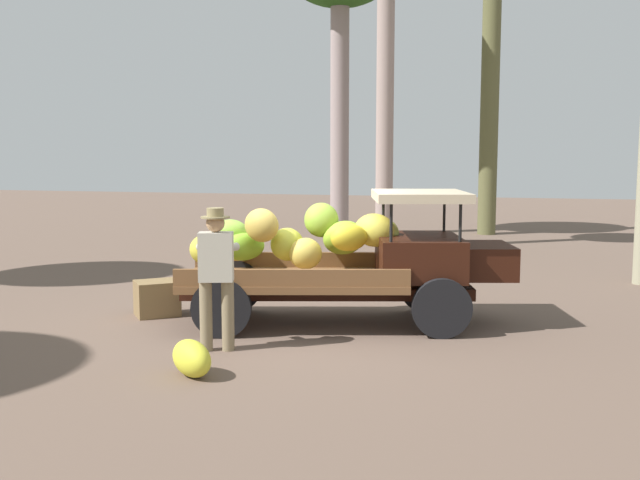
{
  "coord_description": "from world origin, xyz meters",
  "views": [
    {
      "loc": [
        2.92,
        -9.69,
        2.36
      ],
      "look_at": [
        0.36,
        0.04,
        1.16
      ],
      "focal_mm": 41.79,
      "sensor_mm": 36.0,
      "label": 1
    }
  ],
  "objects_px": {
    "loose_banana_bunch": "(192,358)",
    "farmer": "(216,270)",
    "wooden_crate": "(157,298)",
    "truck": "(354,257)"
  },
  "relations": [
    {
      "from": "wooden_crate",
      "to": "loose_banana_bunch",
      "type": "relative_size",
      "value": 0.94
    },
    {
      "from": "truck",
      "to": "farmer",
      "type": "bearing_deg",
      "value": -138.93
    },
    {
      "from": "farmer",
      "to": "loose_banana_bunch",
      "type": "bearing_deg",
      "value": 171.2
    },
    {
      "from": "truck",
      "to": "wooden_crate",
      "type": "xyz_separation_m",
      "value": [
        -2.85,
        -0.29,
        -0.67
      ]
    },
    {
      "from": "truck",
      "to": "loose_banana_bunch",
      "type": "height_order",
      "value": "truck"
    },
    {
      "from": "truck",
      "to": "loose_banana_bunch",
      "type": "distance_m",
      "value": 3.18
    },
    {
      "from": "farmer",
      "to": "loose_banana_bunch",
      "type": "xyz_separation_m",
      "value": [
        0.14,
        -1.04,
        -0.78
      ]
    },
    {
      "from": "loose_banana_bunch",
      "to": "farmer",
      "type": "bearing_deg",
      "value": 97.79
    },
    {
      "from": "wooden_crate",
      "to": "farmer",
      "type": "bearing_deg",
      "value": -44.48
    },
    {
      "from": "truck",
      "to": "wooden_crate",
      "type": "relative_size",
      "value": 7.82
    }
  ]
}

